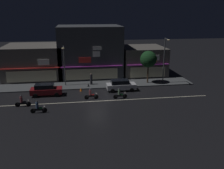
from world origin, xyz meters
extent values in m
plane|color=black|center=(0.00, 0.00, 0.00)|extent=(140.00, 140.00, 0.00)
cube|color=beige|center=(0.00, 0.00, 0.01)|extent=(30.59, 0.16, 0.01)
cube|color=#424447|center=(0.00, 7.45, 0.07)|extent=(32.20, 4.14, 0.14)
cube|color=#56514C|center=(9.66, 13.48, 2.55)|extent=(7.71, 7.83, 5.10)
cube|color=#D83FD8|center=(9.66, 9.45, 2.60)|extent=(7.33, 0.24, 0.12)
cube|color=#D83FD8|center=(10.16, 9.51, 3.53)|extent=(1.84, 0.08, 0.55)
cube|color=white|center=(10.96, 9.51, 3.75)|extent=(1.29, 0.08, 0.88)
cube|color=yellow|center=(10.41, 9.51, 3.52)|extent=(1.58, 0.08, 0.83)
cube|color=beige|center=(9.66, 9.51, 1.30)|extent=(6.17, 0.06, 1.80)
cube|color=#383A3F|center=(0.00, 13.59, 4.48)|extent=(10.92, 8.04, 8.95)
cube|color=#D83FD8|center=(0.00, 9.45, 2.60)|extent=(10.37, 0.24, 0.12)
cube|color=red|center=(-1.05, 9.51, 3.70)|extent=(2.01, 0.08, 0.90)
cube|color=white|center=(1.00, 9.51, 5.57)|extent=(1.41, 0.08, 0.56)
cube|color=white|center=(0.84, 9.51, 4.64)|extent=(1.20, 0.08, 0.88)
cube|color=beige|center=(0.00, 9.51, 1.30)|extent=(8.74, 0.06, 1.80)
cube|color=#56514C|center=(-9.66, 14.03, 2.86)|extent=(9.79, 8.92, 5.71)
cube|color=red|center=(-9.66, 9.45, 2.60)|extent=(9.30, 0.24, 0.12)
cube|color=white|center=(-7.63, 9.51, 3.53)|extent=(1.78, 0.08, 0.92)
cube|color=beige|center=(-9.66, 9.51, 1.30)|extent=(7.83, 0.06, 1.80)
cylinder|color=#47494C|center=(-4.29, 7.63, 3.24)|extent=(0.16, 0.16, 6.20)
cube|color=#47494C|center=(-4.29, 6.93, 6.24)|extent=(0.10, 1.40, 0.10)
ellipsoid|color=#F9E099|center=(-4.29, 6.23, 6.16)|extent=(0.44, 0.32, 0.20)
cylinder|color=#47494C|center=(11.37, 6.63, 3.77)|extent=(0.16, 0.16, 7.26)
cube|color=#47494C|center=(11.37, 5.93, 7.30)|extent=(0.10, 1.40, 0.10)
ellipsoid|color=#F9E099|center=(11.37, 5.23, 7.22)|extent=(0.44, 0.32, 0.20)
cylinder|color=#232328|center=(-0.23, 7.46, 0.93)|extent=(0.40, 0.40, 1.58)
sphere|color=tan|center=(-0.23, 7.46, 1.83)|extent=(0.22, 0.22, 0.22)
cylinder|color=#473323|center=(8.93, 7.09, 1.55)|extent=(0.24, 0.24, 2.83)
sphere|color=#143819|center=(8.93, 7.09, 4.03)|extent=(2.65, 2.65, 2.65)
cube|color=maroon|center=(-6.77, 3.34, 0.69)|extent=(4.30, 1.78, 0.76)
cube|color=black|center=(-6.98, 3.34, 1.37)|extent=(2.58, 1.57, 0.60)
cube|color=#F9F2CC|center=(-4.66, 3.95, 0.79)|extent=(0.08, 0.20, 0.12)
cube|color=#F9F2CC|center=(-4.66, 2.74, 0.79)|extent=(0.08, 0.20, 0.12)
cylinder|color=black|center=(-5.35, 4.23, 0.31)|extent=(0.62, 0.20, 0.62)
cylinder|color=black|center=(-5.35, 2.45, 0.31)|extent=(0.62, 0.20, 0.62)
cylinder|color=black|center=(-8.19, 4.23, 0.31)|extent=(0.62, 0.20, 0.62)
cylinder|color=black|center=(-8.19, 2.45, 0.31)|extent=(0.62, 0.20, 0.62)
cube|color=silver|center=(3.97, 3.97, 0.69)|extent=(4.30, 1.78, 0.76)
cube|color=black|center=(3.75, 3.97, 1.37)|extent=(2.58, 1.57, 0.60)
cube|color=#F9F2CC|center=(6.08, 4.58, 0.79)|extent=(0.08, 0.20, 0.12)
cube|color=#F9F2CC|center=(6.08, 3.37, 0.79)|extent=(0.08, 0.20, 0.12)
cylinder|color=black|center=(5.39, 4.86, 0.31)|extent=(0.62, 0.20, 0.62)
cylinder|color=black|center=(5.39, 3.08, 0.31)|extent=(0.62, 0.20, 0.62)
cylinder|color=black|center=(2.55, 4.86, 0.31)|extent=(0.62, 0.20, 0.62)
cylinder|color=black|center=(2.55, 3.08, 0.31)|extent=(0.62, 0.20, 0.62)
cylinder|color=black|center=(-6.38, -2.88, 0.30)|extent=(0.60, 0.08, 0.60)
cylinder|color=black|center=(-7.68, -2.88, 0.30)|extent=(0.60, 0.10, 0.60)
cube|color=black|center=(-7.03, -2.88, 0.40)|extent=(1.30, 0.14, 0.20)
ellipsoid|color=#268C3F|center=(-6.83, -2.88, 0.62)|extent=(0.44, 0.26, 0.24)
cube|color=black|center=(-7.23, -2.88, 0.55)|extent=(0.56, 0.22, 0.10)
cylinder|color=slate|center=(-6.43, -2.88, 0.85)|extent=(0.03, 0.60, 0.03)
sphere|color=white|center=(-6.34, -2.88, 0.75)|extent=(0.14, 0.14, 0.14)
cylinder|color=#334766|center=(-7.18, -2.88, 0.95)|extent=(0.32, 0.32, 0.70)
sphere|color=#333338|center=(-7.18, -2.88, 1.41)|extent=(0.22, 0.22, 0.22)
cylinder|color=black|center=(-0.01, 0.90, 0.30)|extent=(0.60, 0.08, 0.60)
cylinder|color=black|center=(-1.31, 0.90, 0.30)|extent=(0.60, 0.10, 0.60)
cube|color=black|center=(-0.66, 0.90, 0.40)|extent=(1.30, 0.14, 0.20)
ellipsoid|color=red|center=(-0.46, 0.90, 0.62)|extent=(0.44, 0.26, 0.24)
cube|color=black|center=(-0.86, 0.90, 0.55)|extent=(0.56, 0.22, 0.10)
cylinder|color=slate|center=(-0.06, 0.90, 0.85)|extent=(0.03, 0.60, 0.03)
sphere|color=white|center=(0.03, 0.90, 0.75)|extent=(0.14, 0.14, 0.14)
cylinder|color=brown|center=(-0.81, 0.90, 0.95)|extent=(0.32, 0.32, 0.70)
sphere|color=#333338|center=(-0.81, 0.90, 1.41)|extent=(0.22, 0.22, 0.22)
cylinder|color=black|center=(-8.58, -0.56, 0.30)|extent=(0.60, 0.08, 0.60)
cylinder|color=black|center=(-9.88, -0.56, 0.30)|extent=(0.60, 0.10, 0.60)
cube|color=black|center=(-9.23, -0.56, 0.40)|extent=(1.30, 0.14, 0.20)
ellipsoid|color=black|center=(-9.03, -0.56, 0.62)|extent=(0.44, 0.26, 0.24)
cube|color=black|center=(-9.43, -0.56, 0.55)|extent=(0.56, 0.22, 0.10)
cylinder|color=slate|center=(-8.63, -0.56, 0.85)|extent=(0.03, 0.60, 0.03)
sphere|color=white|center=(-8.54, -0.56, 0.75)|extent=(0.14, 0.14, 0.14)
cylinder|color=brown|center=(-9.38, -0.56, 0.95)|extent=(0.32, 0.32, 0.70)
sphere|color=#333338|center=(-9.38, -0.56, 1.41)|extent=(0.22, 0.22, 0.22)
cylinder|color=black|center=(3.86, 0.54, 0.30)|extent=(0.60, 0.08, 0.60)
cylinder|color=black|center=(2.56, 0.54, 0.30)|extent=(0.60, 0.10, 0.60)
cube|color=black|center=(3.21, 0.54, 0.40)|extent=(1.30, 0.14, 0.20)
ellipsoid|color=#268C3F|center=(3.41, 0.54, 0.62)|extent=(0.44, 0.26, 0.24)
cube|color=black|center=(3.01, 0.54, 0.55)|extent=(0.56, 0.22, 0.10)
cylinder|color=slate|center=(3.81, 0.54, 0.85)|extent=(0.03, 0.60, 0.03)
sphere|color=white|center=(3.90, 0.54, 0.75)|extent=(0.14, 0.14, 0.14)
cylinder|color=#4C664C|center=(3.06, 0.54, 0.95)|extent=(0.32, 0.32, 0.70)
sphere|color=#333338|center=(3.06, 0.54, 1.41)|extent=(0.22, 0.22, 0.22)
cone|color=orange|center=(-1.96, 4.61, 0.28)|extent=(0.36, 0.36, 0.55)
camera|label=1|loc=(-2.56, -30.45, 11.39)|focal=39.63mm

